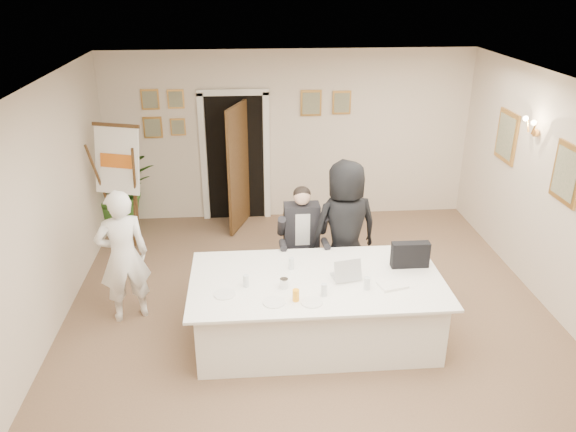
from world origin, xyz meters
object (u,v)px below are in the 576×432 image
(potted_palm, at_px, (118,188))
(oj_glass, at_px, (296,295))
(standing_man, at_px, (123,256))
(steel_jug, at_px, (284,283))
(standing_woman, at_px, (345,229))
(conference_table, at_px, (316,308))
(flip_chart, at_px, (125,195))
(paper_stack, at_px, (393,285))
(seated_man, at_px, (302,239))
(laptop_bag, at_px, (410,255))
(laptop, at_px, (346,266))

(potted_palm, height_order, oj_glass, potted_palm)
(standing_man, distance_m, steel_jug, 1.99)
(standing_woman, distance_m, oj_glass, 1.62)
(conference_table, xyz_separation_m, standing_man, (-2.22, 0.60, 0.44))
(flip_chart, xyz_separation_m, paper_stack, (3.32, -2.65, -0.10))
(seated_man, height_order, standing_woman, standing_woman)
(conference_table, relative_size, potted_palm, 2.07)
(seated_man, height_order, laptop_bag, seated_man)
(laptop, height_order, paper_stack, laptop)
(flip_chart, height_order, standing_woman, flip_chart)
(laptop_bag, bearing_deg, seated_man, 141.45)
(conference_table, xyz_separation_m, steel_jug, (-0.37, -0.16, 0.44))
(laptop_bag, distance_m, steel_jug, 1.52)
(standing_man, bearing_deg, potted_palm, -98.60)
(conference_table, xyz_separation_m, potted_palm, (-2.82, 3.30, 0.28))
(paper_stack, bearing_deg, flip_chart, 141.36)
(standing_woman, height_order, laptop, standing_woman)
(flip_chart, distance_m, steel_jug, 3.36)
(laptop_bag, relative_size, steel_jug, 3.93)
(standing_man, xyz_separation_m, paper_stack, (3.01, -0.83, -0.04))
(seated_man, bearing_deg, potted_palm, 135.36)
(conference_table, height_order, paper_stack, paper_stack)
(steel_jug, bearing_deg, standing_woman, 53.64)
(standing_man, distance_m, paper_stack, 3.13)
(flip_chart, bearing_deg, seated_man, -27.89)
(potted_palm, relative_size, oj_glass, 10.43)
(standing_man, xyz_separation_m, potted_palm, (-0.60, 2.70, -0.15))
(standing_man, height_order, standing_woman, standing_woman)
(seated_man, distance_m, standing_woman, 0.58)
(conference_table, relative_size, standing_man, 1.69)
(steel_jug, bearing_deg, laptop, 14.63)
(potted_palm, bearing_deg, steel_jug, -54.85)
(standing_woman, distance_m, laptop_bag, 1.01)
(seated_man, bearing_deg, oj_glass, -104.50)
(standing_woman, bearing_deg, paper_stack, 91.33)
(laptop_bag, distance_m, paper_stack, 0.54)
(laptop, bearing_deg, standing_man, 155.95)
(seated_man, distance_m, laptop, 1.18)
(conference_table, bearing_deg, steel_jug, -156.56)
(paper_stack, xyz_separation_m, steel_jug, (-1.17, 0.06, 0.04))
(standing_woman, height_order, laptop_bag, standing_woman)
(steel_jug, bearing_deg, potted_palm, 125.15)
(seated_man, xyz_separation_m, potted_palm, (-2.77, 2.18, -0.04))
(conference_table, xyz_separation_m, paper_stack, (0.80, -0.22, 0.40))
(laptop, height_order, steel_jug, laptop)
(conference_table, relative_size, flip_chart, 1.45)
(flip_chart, xyz_separation_m, standing_man, (0.30, -1.83, -0.06))
(laptop_bag, bearing_deg, conference_table, -169.47)
(standing_man, bearing_deg, paper_stack, 143.55)
(paper_stack, bearing_deg, conference_table, 164.51)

